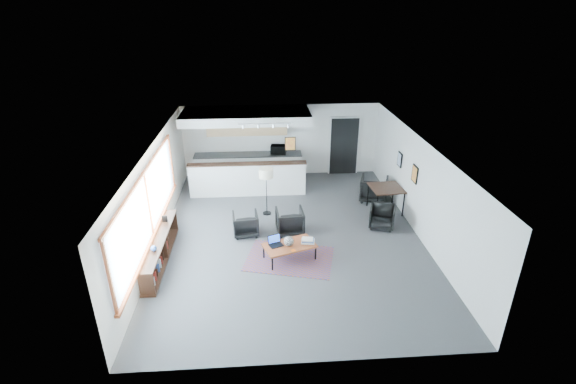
{
  "coord_description": "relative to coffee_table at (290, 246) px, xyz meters",
  "views": [
    {
      "loc": [
        -0.78,
        -9.96,
        5.89
      ],
      "look_at": [
        -0.04,
        0.4,
        1.12
      ],
      "focal_mm": 26.0,
      "sensor_mm": 36.0,
      "label": 1
    }
  ],
  "objects": [
    {
      "name": "coffee_table",
      "position": [
        0.0,
        0.0,
        0.0
      ],
      "size": [
        1.41,
        1.06,
        0.41
      ],
      "rotation": [
        0.0,
        0.0,
        0.34
      ],
      "color": "brown",
      "rests_on": "floor"
    },
    {
      "name": "armchair_right",
      "position": [
        0.11,
        1.33,
        -0.0
      ],
      "size": [
        0.78,
        0.73,
        0.76
      ],
      "primitive_type": "imported",
      "rotation": [
        0.0,
        0.0,
        3.21
      ],
      "color": "black",
      "rests_on": "floor"
    },
    {
      "name": "wall_art_lower",
      "position": [
        3.58,
        1.58,
        1.17
      ],
      "size": [
        0.03,
        0.38,
        0.48
      ],
      "color": "black",
      "rests_on": "room"
    },
    {
      "name": "kitchenette",
      "position": [
        -1.09,
        4.89,
        1.0
      ],
      "size": [
        4.2,
        1.96,
        2.6
      ],
      "color": "white",
      "rests_on": "floor"
    },
    {
      "name": "doorway",
      "position": [
        2.41,
        5.6,
        0.7
      ],
      "size": [
        1.1,
        0.12,
        2.15
      ],
      "color": "black",
      "rests_on": "room"
    },
    {
      "name": "floor_lamp",
      "position": [
        -0.5,
        2.49,
        0.9
      ],
      "size": [
        0.46,
        0.46,
        1.47
      ],
      "rotation": [
        0.0,
        0.0,
        -0.09
      ],
      "color": "black",
      "rests_on": "floor"
    },
    {
      "name": "wall_art_upper",
      "position": [
        3.58,
        2.88,
        1.12
      ],
      "size": [
        0.03,
        0.34,
        0.44
      ],
      "color": "black",
      "rests_on": "room"
    },
    {
      "name": "room",
      "position": [
        0.11,
        1.18,
        0.92
      ],
      "size": [
        7.02,
        9.02,
        2.62
      ],
      "color": "#454548",
      "rests_on": "ground"
    },
    {
      "name": "armchair_left",
      "position": [
        -1.12,
        1.32,
        -0.03
      ],
      "size": [
        0.74,
        0.7,
        0.69
      ],
      "primitive_type": "imported",
      "rotation": [
        0.0,
        0.0,
        3.25
      ],
      "color": "black",
      "rests_on": "floor"
    },
    {
      "name": "book_stack",
      "position": [
        0.46,
        0.1,
        0.08
      ],
      "size": [
        0.37,
        0.31,
        0.1
      ],
      "rotation": [
        0.0,
        0.0,
        -0.17
      ],
      "color": "silver",
      "rests_on": "coffee_table"
    },
    {
      "name": "dining_chair_near",
      "position": [
        2.75,
        1.45,
        -0.08
      ],
      "size": [
        0.73,
        0.7,
        0.6
      ],
      "primitive_type": "imported",
      "rotation": [
        0.0,
        0.0,
        -0.33
      ],
      "color": "black",
      "rests_on": "floor"
    },
    {
      "name": "microwave",
      "position": [
        -0.0,
        5.33,
        0.73
      ],
      "size": [
        0.58,
        0.38,
        0.37
      ],
      "primitive_type": "imported",
      "rotation": [
        0.0,
        0.0,
        -0.15
      ],
      "color": "black",
      "rests_on": "kitchenette"
    },
    {
      "name": "ceramic_pot",
      "position": [
        -0.02,
        -0.03,
        0.15
      ],
      "size": [
        0.25,
        0.25,
        0.25
      ],
      "rotation": [
        0.0,
        0.0,
        -0.03
      ],
      "color": "gray",
      "rests_on": "coffee_table"
    },
    {
      "name": "dining_chair_far",
      "position": [
        2.95,
        3.2,
        -0.01
      ],
      "size": [
        0.89,
        0.86,
        0.73
      ],
      "primitive_type": "imported",
      "rotation": [
        0.0,
        0.0,
        2.81
      ],
      "color": "black",
      "rests_on": "floor"
    },
    {
      "name": "kilim_rug",
      "position": [
        0.0,
        -0.0,
        -0.37
      ],
      "size": [
        2.41,
        1.92,
        0.01
      ],
      "rotation": [
        0.0,
        0.0,
        -0.25
      ],
      "color": "#563341",
      "rests_on": "floor"
    },
    {
      "name": "track_light",
      "position": [
        -0.48,
        3.38,
        2.15
      ],
      "size": [
        1.6,
        0.07,
        0.15
      ],
      "color": "silver",
      "rests_on": "room"
    },
    {
      "name": "console",
      "position": [
        -3.19,
        0.13,
        -0.05
      ],
      "size": [
        0.35,
        3.0,
        0.8
      ],
      "color": "#311B11",
      "rests_on": "floor"
    },
    {
      "name": "coaster",
      "position": [
        0.07,
        -0.27,
        0.03
      ],
      "size": [
        0.12,
        0.12,
        0.01
      ],
      "rotation": [
        0.0,
        0.0,
        0.28
      ],
      "color": "#E5590C",
      "rests_on": "coffee_table"
    },
    {
      "name": "laptop",
      "position": [
        -0.36,
        0.05,
        0.1
      ],
      "size": [
        0.4,
        0.37,
        0.23
      ],
      "rotation": [
        0.0,
        0.0,
        0.4
      ],
      "color": "black",
      "rests_on": "coffee_table"
    },
    {
      "name": "dining_table",
      "position": [
        3.11,
        2.43,
        0.34
      ],
      "size": [
        1.0,
        1.0,
        0.78
      ],
      "rotation": [
        0.0,
        0.0,
        0.08
      ],
      "color": "#311B11",
      "rests_on": "floor"
    },
    {
      "name": "window",
      "position": [
        -3.35,
        0.28,
        1.08
      ],
      "size": [
        0.1,
        5.95,
        1.66
      ],
      "color": "#8CBFFF",
      "rests_on": "room"
    }
  ]
}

